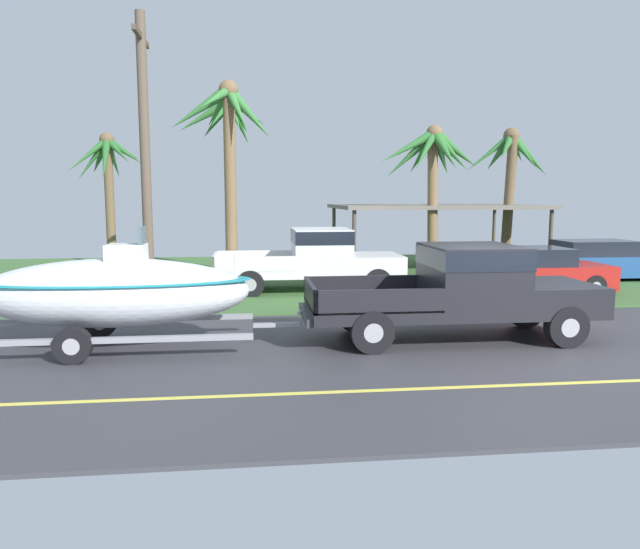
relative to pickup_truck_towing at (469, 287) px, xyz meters
The scene contains 13 objects.
ground 7.29m from the pickup_truck_towing, 85.74° to the left, with size 36.00×22.00×0.11m.
pickup_truck_towing is the anchor object (origin of this frame).
boat_on_trailer 6.91m from the pickup_truck_towing, behind, with size 6.28×2.17×2.31m.
parked_pickup_background 6.65m from the pickup_truck_towing, 110.10° to the left, with size 5.80×2.05×1.91m.
parked_sedan_near 10.66m from the pickup_truck_towing, 45.58° to the left, with size 4.42×1.83×1.38m.
parked_sedan_far 6.33m from the pickup_truck_towing, 53.95° to the left, with size 4.53×1.87×1.38m.
carport_awning 11.24m from the pickup_truck_towing, 76.45° to the left, with size 7.48×5.42×2.55m.
palm_tree_near_left 16.96m from the pickup_truck_towing, 126.55° to the left, with size 2.76×3.37×5.37m.
palm_tree_near_right 9.25m from the pickup_truck_towing, 77.92° to the left, with size 3.74×2.80×5.25m.
palm_tree_mid 11.79m from the pickup_truck_towing, 62.22° to the left, with size 3.23×2.40×5.38m.
palm_tree_far_left 13.10m from the pickup_truck_towing, 114.54° to the left, with size 3.36×2.78×6.61m.
palm_tree_far_right 9.77m from the pickup_truck_towing, 123.54° to the left, with size 3.34×3.02×6.37m.
utility_pole 8.23m from the pickup_truck_towing, 151.71° to the left, with size 0.24×1.80×7.19m.
Camera 1 is at (-4.87, -10.16, 2.85)m, focal length 33.39 mm.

